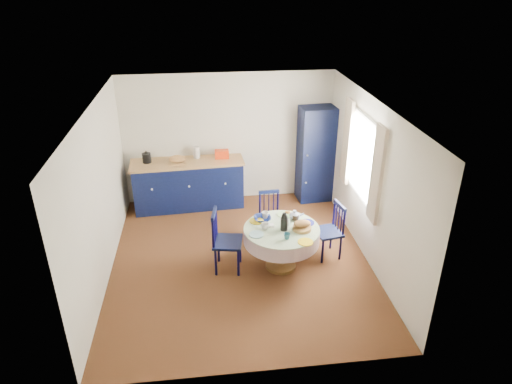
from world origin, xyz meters
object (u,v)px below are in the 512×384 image
mug_c (295,217)px  mug_a (265,226)px  pantry_cabinet (316,154)px  mug_d (265,215)px  chair_far (270,216)px  chair_left (225,240)px  chair_right (330,230)px  cobalt_bowl (262,219)px  dining_table (282,235)px  mug_b (287,236)px  kitchen_counter (189,183)px

mug_c → mug_a: bearing=-157.2°
pantry_cabinet → mug_a: (-1.30, -2.24, -0.20)m
mug_d → chair_far: bearing=73.0°
chair_left → mug_d: 0.74m
chair_right → cobalt_bowl: chair_right is taller
pantry_cabinet → dining_table: bearing=-119.9°
mug_c → cobalt_bowl: size_ratio=0.48×
dining_table → mug_a: bearing=177.7°
pantry_cabinet → cobalt_bowl: (-1.31, -1.98, -0.22)m
chair_far → mug_c: chair_far is taller
mug_b → mug_d: size_ratio=0.86×
chair_right → mug_b: bearing=-68.2°
mug_d → pantry_cabinet: bearing=56.8°
pantry_cabinet → chair_far: bearing=-133.0°
dining_table → chair_right: dining_table is taller
mug_d → cobalt_bowl: mug_d is taller
dining_table → mug_c: (0.24, 0.22, 0.16)m
kitchen_counter → chair_right: size_ratio=2.34×
mug_c → pantry_cabinet: bearing=68.3°
chair_far → kitchen_counter: bearing=132.8°
chair_left → mug_c: 1.13m
dining_table → chair_right: (0.81, 0.22, -0.11)m
chair_left → chair_right: (1.67, 0.16, -0.04)m
chair_far → mug_b: size_ratio=8.80×
kitchen_counter → chair_right: (2.23, -1.99, -0.02)m
chair_right → mug_c: size_ratio=7.34×
dining_table → mug_b: (0.01, -0.30, 0.16)m
chair_right → mug_b: (-0.80, -0.52, 0.27)m
chair_right → cobalt_bowl: 1.11m
mug_a → chair_right: bearing=10.9°
cobalt_bowl → mug_b: bearing=-64.1°
kitchen_counter → mug_b: 2.90m
chair_far → chair_right: bearing=-38.3°
kitchen_counter → mug_b: kitchen_counter is taller
kitchen_counter → mug_d: 2.25m
chair_right → mug_b: chair_right is taller
chair_left → mug_c: chair_left is taller
chair_right → mug_a: size_ratio=7.40×
mug_a → cobalt_bowl: size_ratio=0.47×
pantry_cabinet → mug_a: bearing=-125.2°
chair_far → pantry_cabinet: bearing=49.7°
chair_far → mug_b: (0.07, -1.14, 0.30)m
mug_c → mug_d: bearing=165.5°
chair_left → mug_b: 0.97m
chair_left → mug_d: size_ratio=8.89×
pantry_cabinet → cobalt_bowl: 2.38m
mug_b → cobalt_bowl: (-0.28, 0.57, -0.01)m
mug_a → chair_far: bearing=76.3°
mug_c → cobalt_bowl: bearing=174.3°
pantry_cabinet → chair_right: pantry_cabinet is taller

